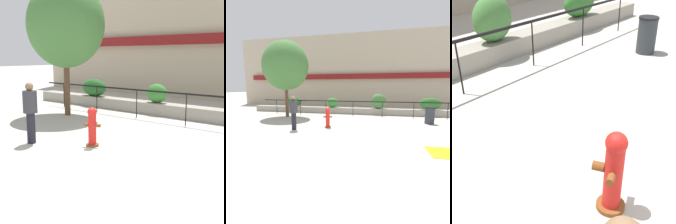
# 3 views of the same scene
# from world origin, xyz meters

# --- Properties ---
(ground_plane) EXTENTS (120.00, 120.00, 0.00)m
(ground_plane) POSITION_xyz_m (0.00, 0.00, 0.00)
(ground_plane) COLOR #B2ADA3
(planter_wall_low) EXTENTS (18.00, 0.70, 0.50)m
(planter_wall_low) POSITION_xyz_m (0.00, 6.00, 0.25)
(planter_wall_low) COLOR gray
(planter_wall_low) RESTS_ON ground
(fence_railing_segment) EXTENTS (15.00, 0.05, 1.15)m
(fence_railing_segment) POSITION_xyz_m (-0.00, 4.90, 1.02)
(fence_railing_segment) COLOR black
(fence_railing_segment) RESTS_ON ground
(hedge_bush_0) EXTENTS (1.46, 0.70, 0.83)m
(hedge_bush_0) POSITION_xyz_m (-5.45, 6.00, 0.92)
(hedge_bush_0) COLOR #235B23
(hedge_bush_0) RESTS_ON planter_wall_low
(hedge_bush_1) EXTENTS (0.93, 0.56, 0.79)m
(hedge_bush_1) POSITION_xyz_m (-1.88, 6.00, 0.90)
(hedge_bush_1) COLOR #387F33
(hedge_bush_1) RESTS_ON planter_wall_low
(fire_hydrant) EXTENTS (0.47, 0.48, 1.08)m
(fire_hydrant) POSITION_xyz_m (-0.79, 0.83, 0.55)
(fire_hydrant) COLOR brown
(fire_hydrant) RESTS_ON ground
(street_tree) EXTENTS (3.31, 2.97, 5.43)m
(street_tree) POSITION_xyz_m (-4.71, 3.53, 3.69)
(street_tree) COLOR brown
(street_tree) RESTS_ON ground
(pedestrian) EXTENTS (0.52, 0.52, 1.73)m
(pedestrian) POSITION_xyz_m (-2.34, -0.05, 0.99)
(pedestrian) COLOR black
(pedestrian) RESTS_ON ground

